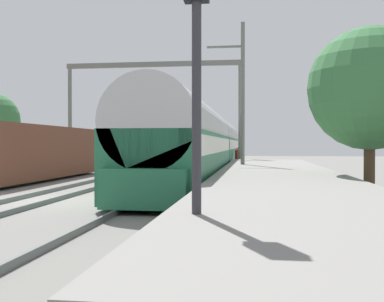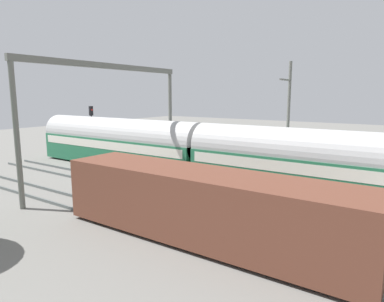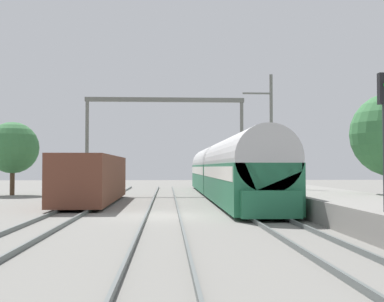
# 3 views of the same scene
# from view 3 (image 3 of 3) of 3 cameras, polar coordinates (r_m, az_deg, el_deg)

# --- Properties ---
(ground) EXTENTS (120.00, 120.00, 0.00)m
(ground) POSITION_cam_3_polar(r_m,az_deg,el_deg) (21.92, -3.43, -7.60)
(ground) COLOR slate
(track_far_west) EXTENTS (1.52, 60.00, 0.16)m
(track_far_west) POSITION_cam_3_polar(r_m,az_deg,el_deg) (22.37, -14.59, -7.22)
(track_far_west) COLOR #575D5C
(track_far_west) RESTS_ON ground
(track_west) EXTENTS (1.52, 60.00, 0.16)m
(track_west) POSITION_cam_3_polar(r_m,az_deg,el_deg) (21.91, -3.43, -7.39)
(track_west) COLOR #575D5C
(track_west) RESTS_ON ground
(track_east) EXTENTS (1.52, 60.00, 0.16)m
(track_east) POSITION_cam_3_polar(r_m,az_deg,el_deg) (22.29, 7.78, -7.28)
(track_east) COLOR #575D5C
(track_east) RESTS_ON ground
(platform) EXTENTS (4.40, 28.00, 0.90)m
(platform) POSITION_cam_3_polar(r_m,az_deg,el_deg) (25.15, 15.54, -5.77)
(platform) COLOR gray
(platform) RESTS_ON ground
(passenger_train) EXTENTS (2.93, 32.85, 3.82)m
(passenger_train) POSITION_cam_3_polar(r_m,az_deg,el_deg) (35.68, 3.70, -2.22)
(passenger_train) COLOR #236B47
(passenger_train) RESTS_ON ground
(freight_car) EXTENTS (2.80, 13.00, 2.70)m
(freight_car) POSITION_cam_3_polar(r_m,az_deg,el_deg) (30.13, -11.49, -3.20)
(freight_car) COLOR brown
(freight_car) RESTS_ON ground
(person_crossing) EXTENTS (0.45, 0.46, 1.73)m
(person_crossing) POSITION_cam_3_polar(r_m,az_deg,el_deg) (40.68, 5.50, -3.50)
(person_crossing) COLOR #393939
(person_crossing) RESTS_ON ground
(railway_signal_far) EXTENTS (0.36, 0.30, 4.80)m
(railway_signal_far) POSITION_cam_3_polar(r_m,az_deg,el_deg) (49.61, 4.07, -0.84)
(railway_signal_far) COLOR #2D2D33
(railway_signal_far) RESTS_ON ground
(catenary_gantry) EXTENTS (12.99, 0.28, 7.86)m
(catenary_gantry) POSITION_cam_3_polar(r_m,az_deg,el_deg) (39.83, -3.17, 3.14)
(catenary_gantry) COLOR slate
(catenary_gantry) RESTS_ON ground
(catenary_pole_east_mid) EXTENTS (1.90, 0.20, 8.00)m
(catenary_pole_east_mid) POSITION_cam_3_polar(r_m,az_deg,el_deg) (30.89, 9.17, 1.79)
(catenary_pole_east_mid) COLOR slate
(catenary_pole_east_mid) RESTS_ON ground
(tree_west_background) EXTENTS (4.01, 4.01, 5.70)m
(tree_west_background) POSITION_cam_3_polar(r_m,az_deg,el_deg) (40.44, -20.23, 0.35)
(tree_west_background) COLOR #4C3826
(tree_west_background) RESTS_ON ground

